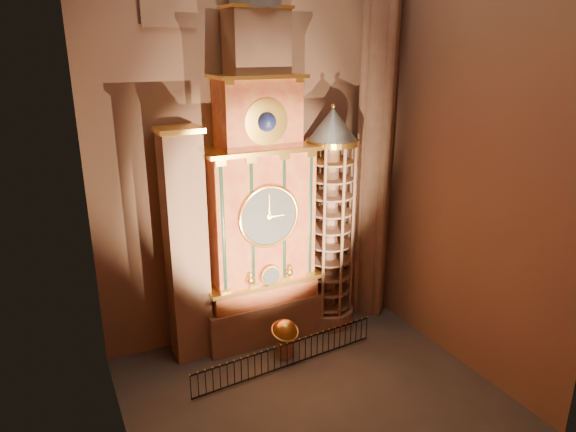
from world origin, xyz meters
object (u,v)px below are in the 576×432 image
astronomical_clock (259,202)px  celestial_globe (285,335)px  stair_turret (330,223)px  portrait_tower (186,247)px  iron_railing (287,355)px

astronomical_clock → celestial_globe: size_ratio=9.30×
astronomical_clock → celestial_globe: bearing=-83.8°
stair_turret → portrait_tower: bearing=177.7°
portrait_tower → celestial_globe: portrait_tower is taller
portrait_tower → iron_railing: portrait_tower is taller
stair_turret → celestial_globe: size_ratio=6.02×
portrait_tower → stair_turret: stair_turret is taller
celestial_globe → astronomical_clock: bearing=96.2°
astronomical_clock → iron_railing: astronomical_clock is taller
portrait_tower → stair_turret: 6.91m
iron_railing → astronomical_clock: bearing=88.3°
portrait_tower → celestial_globe: bearing=-30.1°
stair_turret → astronomical_clock: bearing=175.7°
portrait_tower → stair_turret: (6.90, -0.28, 0.12)m
astronomical_clock → stair_turret: astronomical_clock is taller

